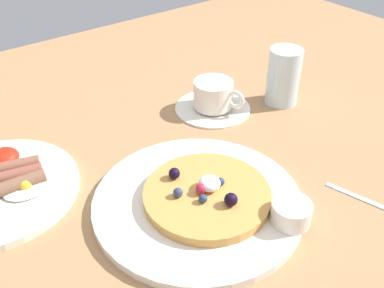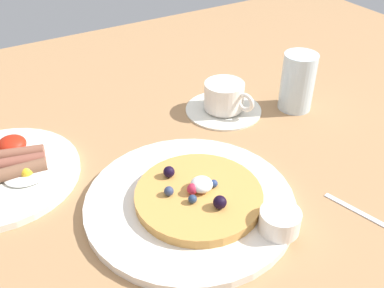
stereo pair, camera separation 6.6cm
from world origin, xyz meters
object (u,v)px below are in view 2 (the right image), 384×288
Objects in this scene: syrup_ramekin at (280,221)px; water_glass at (298,82)px; coffee_saucer at (223,109)px; coffee_cup at (225,95)px; pancake_plate at (190,202)px.

water_glass is (23.98, 24.23, 2.62)cm from syrup_ramekin.
coffee_saucer is at bearing 154.72° from water_glass.
pancake_plate is at bearing -134.26° from coffee_cup.
syrup_ramekin is at bearing -134.71° from water_glass.
syrup_ramekin is 34.19cm from water_glass.
water_glass is at bearing 45.29° from syrup_ramekin.
pancake_plate is 34.12cm from water_glass.
water_glass is at bearing -25.28° from coffee_saucer.
syrup_ramekin is at bearing -111.09° from coffee_saucer.
coffee_saucer is at bearing 110.41° from coffee_cup.
coffee_cup reaches higher than coffee_saucer.
coffee_saucer is 3.00cm from coffee_cup.
coffee_saucer is at bearing 46.05° from pancake_plate.
syrup_ramekin is 0.53× the size of coffee_cup.
coffee_cup is at bearing 45.74° from pancake_plate.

